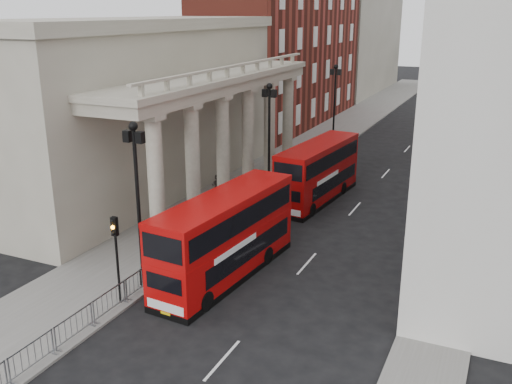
% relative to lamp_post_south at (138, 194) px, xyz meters
% --- Properties ---
extents(ground, '(260.00, 260.00, 0.00)m').
position_rel_lamp_post_south_xyz_m(ground, '(0.60, -4.00, -4.91)').
color(ground, black).
rests_on(ground, ground).
extents(sidewalk_west, '(6.00, 140.00, 0.12)m').
position_rel_lamp_post_south_xyz_m(sidewalk_west, '(-2.40, 26.00, -4.85)').
color(sidewalk_west, slate).
rests_on(sidewalk_west, ground).
extents(sidewalk_east, '(3.00, 140.00, 0.12)m').
position_rel_lamp_post_south_xyz_m(sidewalk_east, '(14.10, 26.00, -4.85)').
color(sidewalk_east, slate).
rests_on(sidewalk_east, ground).
extents(kerb, '(0.20, 140.00, 0.14)m').
position_rel_lamp_post_south_xyz_m(kerb, '(0.55, 26.00, -4.84)').
color(kerb, slate).
rests_on(kerb, ground).
extents(portico_building, '(9.00, 28.00, 12.00)m').
position_rel_lamp_post_south_xyz_m(portico_building, '(-9.90, 14.00, 1.09)').
color(portico_building, gray).
rests_on(portico_building, ground).
extents(brick_building, '(9.00, 32.00, 22.00)m').
position_rel_lamp_post_south_xyz_m(brick_building, '(-9.90, 44.00, 6.09)').
color(brick_building, maroon).
rests_on(brick_building, ground).
extents(west_building_far, '(9.00, 30.00, 20.00)m').
position_rel_lamp_post_south_xyz_m(west_building_far, '(-9.90, 76.00, 5.09)').
color(west_building_far, gray).
rests_on(west_building_far, ground).
extents(lamp_post_south, '(1.05, 0.44, 8.32)m').
position_rel_lamp_post_south_xyz_m(lamp_post_south, '(0.00, 0.00, 0.00)').
color(lamp_post_south, black).
rests_on(lamp_post_south, sidewalk_west).
extents(lamp_post_mid, '(1.05, 0.44, 8.32)m').
position_rel_lamp_post_south_xyz_m(lamp_post_mid, '(0.00, 16.00, 0.00)').
color(lamp_post_mid, black).
rests_on(lamp_post_mid, sidewalk_west).
extents(lamp_post_north, '(1.05, 0.44, 8.32)m').
position_rel_lamp_post_south_xyz_m(lamp_post_north, '(0.00, 32.00, 0.00)').
color(lamp_post_north, black).
rests_on(lamp_post_north, sidewalk_west).
extents(traffic_light, '(0.28, 0.33, 4.30)m').
position_rel_lamp_post_south_xyz_m(traffic_light, '(0.10, -2.02, -1.80)').
color(traffic_light, black).
rests_on(traffic_light, sidewalk_west).
extents(crowd_barriers, '(0.50, 18.75, 1.10)m').
position_rel_lamp_post_south_xyz_m(crowd_barriers, '(0.25, -1.77, -4.24)').
color(crowd_barriers, gray).
rests_on(crowd_barriers, sidewalk_west).
extents(bus_near, '(3.36, 10.44, 4.43)m').
position_rel_lamp_post_south_xyz_m(bus_near, '(3.26, 2.81, -2.59)').
color(bus_near, '#AD0808').
rests_on(bus_near, ground).
extents(bus_far, '(3.27, 10.02, 4.25)m').
position_rel_lamp_post_south_xyz_m(bus_far, '(3.55, 16.80, -2.69)').
color(bus_far, '#980707').
rests_on(bus_far, ground).
extents(pedestrian_a, '(0.82, 0.71, 1.89)m').
position_rel_lamp_post_south_xyz_m(pedestrian_a, '(-1.93, 6.10, -3.84)').
color(pedestrian_a, '#222227').
rests_on(pedestrian_a, sidewalk_west).
extents(pedestrian_b, '(0.93, 0.77, 1.75)m').
position_rel_lamp_post_south_xyz_m(pedestrian_b, '(-3.26, 13.93, -3.92)').
color(pedestrian_b, black).
rests_on(pedestrian_b, sidewalk_west).
extents(pedestrian_c, '(0.88, 0.59, 1.77)m').
position_rel_lamp_post_south_xyz_m(pedestrian_c, '(-1.42, 13.01, -3.90)').
color(pedestrian_c, black).
rests_on(pedestrian_c, sidewalk_west).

